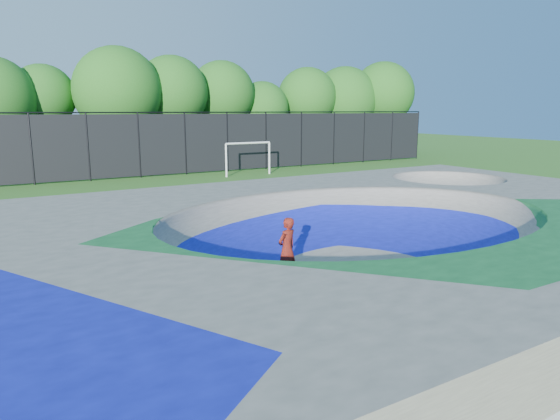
{
  "coord_description": "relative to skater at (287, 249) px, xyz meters",
  "views": [
    {
      "loc": [
        -8.5,
        -10.02,
        4.16
      ],
      "look_at": [
        -0.67,
        3.0,
        1.1
      ],
      "focal_mm": 32.0,
      "sensor_mm": 36.0,
      "label": 1
    }
  ],
  "objects": [
    {
      "name": "soccer_goal",
      "position": [
        8.49,
        18.4,
        0.69
      ],
      "size": [
        3.23,
        0.12,
        2.14
      ],
      "color": "white",
      "rests_on": "ground"
    },
    {
      "name": "ground",
      "position": [
        2.23,
        -0.07,
        -0.79
      ],
      "size": [
        120.0,
        120.0,
        0.0
      ],
      "primitive_type": "plane",
      "color": "#2F641C",
      "rests_on": "ground"
    },
    {
      "name": "treeline",
      "position": [
        5.9,
        26.12,
        4.32
      ],
      "size": [
        52.7,
        7.42,
        8.53
      ],
      "color": "#442B22",
      "rests_on": "ground"
    },
    {
      "name": "skateboard",
      "position": [
        0.0,
        -0.0,
        -0.77
      ],
      "size": [
        0.81,
        0.41,
        0.05
      ],
      "primitive_type": "cube",
      "rotation": [
        0.0,
        0.0,
        0.26
      ],
      "color": "black",
      "rests_on": "ground"
    },
    {
      "name": "fence",
      "position": [
        2.23,
        20.93,
        1.31
      ],
      "size": [
        48.09,
        0.09,
        4.04
      ],
      "color": "black",
      "rests_on": "ground"
    },
    {
      "name": "skater",
      "position": [
        0.0,
        0.0,
        0.0
      ],
      "size": [
        0.66,
        0.54,
        1.58
      ],
      "primitive_type": "imported",
      "rotation": [
        0.0,
        0.0,
        3.45
      ],
      "color": "red",
      "rests_on": "ground"
    },
    {
      "name": "skate_deck",
      "position": [
        2.23,
        -0.07,
        -0.04
      ],
      "size": [
        22.0,
        14.0,
        1.5
      ],
      "primitive_type": "cube",
      "color": "gray",
      "rests_on": "ground"
    }
  ]
}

